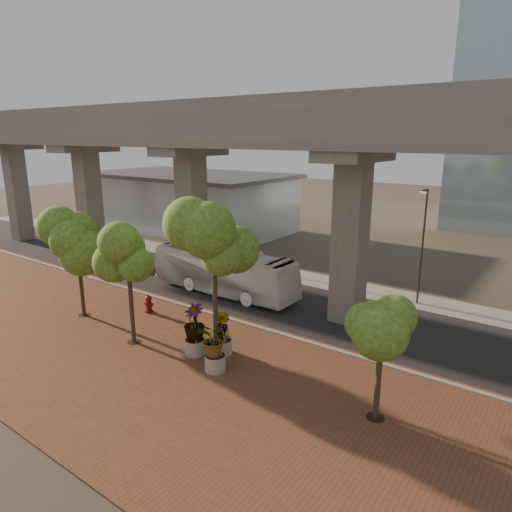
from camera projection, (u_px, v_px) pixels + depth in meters
The scene contains 18 objects.
ground at pixel (243, 308), 28.21m from camera, with size 160.00×160.00×0.00m, color #3B352B.
brick_plaza at pixel (141, 357), 21.95m from camera, with size 70.00×13.00×0.06m, color brown.
asphalt_road at pixel (261, 299), 29.76m from camera, with size 90.00×8.00×0.04m, color black.
curb_strip at pixel (222, 317), 26.62m from camera, with size 70.00×0.25×0.16m, color gray.
far_sidewalk at pixel (304, 278), 34.06m from camera, with size 90.00×3.00×0.06m, color gray.
transit_viaduct at pixel (262, 187), 27.90m from camera, with size 72.00×5.60×12.40m.
station_pavilion at pixel (189, 201), 51.27m from camera, with size 23.00×13.00×6.30m.
transit_bus at pixel (223, 271), 30.55m from camera, with size 2.55×10.86×3.03m, color white.
fire_hydrant at pixel (149, 304), 27.27m from camera, with size 0.55×0.49×1.09m.
planter_front at pixel (215, 342), 20.25m from camera, with size 2.09×2.09×2.30m.
planter_right at pixel (194, 324), 21.76m from camera, with size 2.38×2.38×2.54m.
planter_left at pixel (222, 327), 21.86m from camera, with size 2.10×2.10×2.31m.
street_tree_far_west at pixel (77, 244), 25.84m from camera, with size 3.95×3.95×6.15m.
street_tree_near_west at pixel (128, 253), 22.22m from camera, with size 3.61×3.61×6.39m.
street_tree_near_east at pixel (214, 247), 20.63m from camera, with size 4.42×4.42×7.43m.
street_tree_far_east at pixel (383, 318), 16.12m from camera, with size 3.23×3.23×5.53m.
streetlamp_west at pixel (205, 204), 37.78m from camera, with size 0.41×1.21×8.32m.
streetlamp_east at pixel (422, 239), 27.73m from camera, with size 0.36×1.05×7.26m.
Camera 1 is at (16.24, -20.88, 10.34)m, focal length 32.00 mm.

